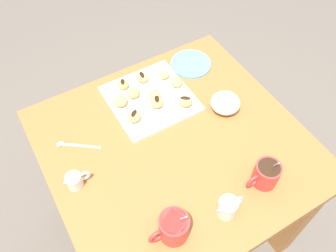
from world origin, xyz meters
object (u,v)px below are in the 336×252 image
object	(u,v)px
dining_table	(175,163)
beignet_9	(164,75)
pastry_plate_square	(150,99)
beignet_4	(133,93)
saucer_sky_left	(191,64)
beignet_5	(123,85)
beignet_3	(185,102)
beignet_8	(176,82)
ice_cream_bowl	(226,102)
coffee_mug_red_left	(266,174)
cream_pitcher_white	(227,208)
beignet_0	(157,103)
chocolate_sauce_pitcher	(75,180)
beignet_6	(120,101)
beignet_1	(134,117)
coffee_mug_red_right	(173,227)
beignet_7	(142,78)
beignet_2	(154,94)

from	to	relation	value
dining_table	beignet_9	bearing A→B (deg)	-112.67
pastry_plate_square	beignet_4	distance (m)	0.07
saucer_sky_left	beignet_5	xyz separation A→B (m)	(0.31, -0.01, 0.03)
beignet_3	beignet_8	world-z (taller)	beignet_3
ice_cream_bowl	beignet_5	bearing A→B (deg)	-43.65
coffee_mug_red_left	saucer_sky_left	xyz separation A→B (m)	(-0.09, -0.59, -0.04)
cream_pitcher_white	beignet_0	distance (m)	0.48
dining_table	coffee_mug_red_left	distance (m)	0.37
dining_table	beignet_4	world-z (taller)	beignet_4
ice_cream_bowl	beignet_8	size ratio (longest dim) A/B	2.12
chocolate_sauce_pitcher	saucer_sky_left	world-z (taller)	chocolate_sauce_pitcher
beignet_3	beignet_9	size ratio (longest dim) A/B	1.22
beignet_3	beignet_6	size ratio (longest dim) A/B	0.98
ice_cream_bowl	beignet_1	bearing A→B (deg)	-18.80
beignet_5	beignet_0	bearing A→B (deg)	114.69
dining_table	beignet_3	bearing A→B (deg)	-133.33
ice_cream_bowl	beignet_9	distance (m)	0.28
beignet_0	chocolate_sauce_pitcher	bearing A→B (deg)	20.98
pastry_plate_square	coffee_mug_red_right	bearing A→B (deg)	68.50
coffee_mug_red_left	saucer_sky_left	size ratio (longest dim) A/B	0.79
coffee_mug_red_left	beignet_0	distance (m)	0.48
coffee_mug_red_left	beignet_8	size ratio (longest dim) A/B	2.52
cream_pitcher_white	beignet_0	xyz separation A→B (m)	(-0.03, -0.48, -0.00)
chocolate_sauce_pitcher	pastry_plate_square	bearing A→B (deg)	-152.65
beignet_3	beignet_7	xyz separation A→B (m)	(0.08, -0.20, -0.00)
coffee_mug_red_right	beignet_2	world-z (taller)	coffee_mug_red_right
saucer_sky_left	beignet_1	bearing A→B (deg)	24.18
pastry_plate_square	beignet_9	size ratio (longest dim) A/B	7.12
beignet_6	saucer_sky_left	bearing A→B (deg)	-170.53
beignet_8	beignet_9	size ratio (longest dim) A/B	1.23
coffee_mug_red_left	beignet_1	xyz separation A→B (m)	(0.26, -0.44, -0.01)
beignet_3	coffee_mug_red_right	bearing A→B (deg)	53.72
beignet_4	beignet_8	distance (m)	0.18
beignet_0	beignet_1	world-z (taller)	same
beignet_2	beignet_6	xyz separation A→B (m)	(0.13, -0.03, 0.00)
cream_pitcher_white	ice_cream_bowl	world-z (taller)	ice_cream_bowl
saucer_sky_left	beignet_0	xyz separation A→B (m)	(0.24, 0.14, 0.03)
cream_pitcher_white	beignet_6	bearing A→B (deg)	-80.75
beignet_9	pastry_plate_square	bearing A→B (deg)	33.85
pastry_plate_square	chocolate_sauce_pitcher	xyz separation A→B (m)	(0.39, 0.20, 0.02)
coffee_mug_red_left	beignet_4	xyz separation A→B (m)	(0.20, -0.54, -0.01)
dining_table	beignet_7	size ratio (longest dim) A/B	17.04
beignet_1	saucer_sky_left	bearing A→B (deg)	-155.82
beignet_7	saucer_sky_left	bearing A→B (deg)	177.46
beignet_8	pastry_plate_square	bearing A→B (deg)	3.12
chocolate_sauce_pitcher	beignet_6	size ratio (longest dim) A/B	1.69
beignet_8	coffee_mug_red_right	bearing A→B (deg)	57.84
chocolate_sauce_pitcher	beignet_1	size ratio (longest dim) A/B	1.82
coffee_mug_red_right	beignet_4	xyz separation A→B (m)	(-0.15, -0.54, -0.02)
beignet_7	chocolate_sauce_pitcher	bearing A→B (deg)	36.37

